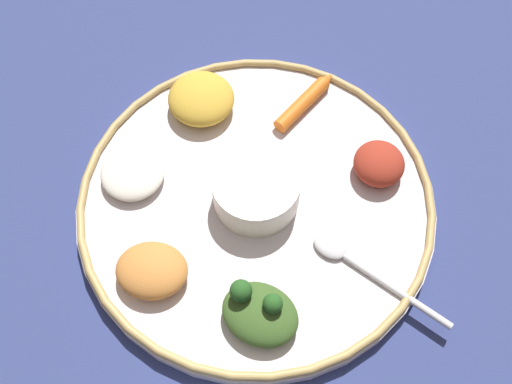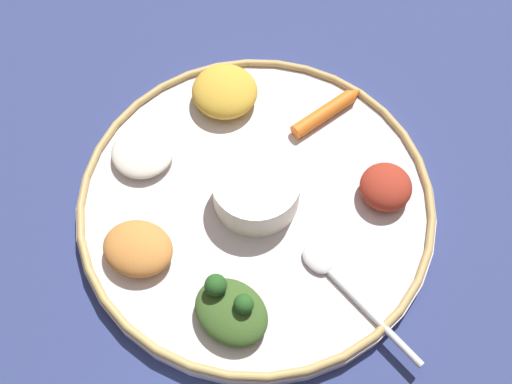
{
  "view_description": "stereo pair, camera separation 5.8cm",
  "coord_description": "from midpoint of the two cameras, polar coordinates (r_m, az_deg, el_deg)",
  "views": [
    {
      "loc": [
        -0.03,
        0.28,
        0.54
      ],
      "look_at": [
        0.0,
        0.0,
        0.03
      ],
      "focal_mm": 41.26,
      "sensor_mm": 36.0,
      "label": 1
    },
    {
      "loc": [
        -0.09,
        0.26,
        0.54
      ],
      "look_at": [
        0.0,
        0.0,
        0.03
      ],
      "focal_mm": 41.26,
      "sensor_mm": 36.0,
      "label": 2
    }
  ],
  "objects": [
    {
      "name": "ground_plane",
      "position": [
        0.61,
        -2.73,
        -1.61
      ],
      "size": [
        2.4,
        2.4,
        0.0
      ],
      "primitive_type": "plane",
      "color": "navy"
    },
    {
      "name": "platter",
      "position": [
        0.6,
        -2.76,
        -1.28
      ],
      "size": [
        0.36,
        0.36,
        0.02
      ],
      "primitive_type": "cylinder",
      "color": "silver",
      "rests_on": "ground_plane"
    },
    {
      "name": "platter_rim",
      "position": [
        0.59,
        -2.8,
        -0.81
      ],
      "size": [
        0.36,
        0.36,
        0.01
      ],
      "primitive_type": "torus",
      "color": "tan",
      "rests_on": "platter"
    },
    {
      "name": "center_bowl",
      "position": [
        0.58,
        -2.88,
        0.03
      ],
      "size": [
        0.09,
        0.09,
        0.04
      ],
      "color": "silver",
      "rests_on": "platter"
    },
    {
      "name": "spoon",
      "position": [
        0.57,
        6.99,
        -7.32
      ],
      "size": [
        0.14,
        0.09,
        0.01
      ],
      "color": "silver",
      "rests_on": "platter"
    },
    {
      "name": "greens_pile",
      "position": [
        0.54,
        -2.82,
        -11.87
      ],
      "size": [
        0.09,
        0.08,
        0.04
      ],
      "color": "#385623",
      "rests_on": "platter"
    },
    {
      "name": "carrot_near_spoon",
      "position": [
        0.65,
        2.26,
        8.61
      ],
      "size": [
        0.06,
        0.09,
        0.02
      ],
      "color": "orange",
      "rests_on": "platter"
    },
    {
      "name": "mound_beet",
      "position": [
        0.61,
        9.18,
        2.48
      ],
      "size": [
        0.06,
        0.06,
        0.03
      ],
      "primitive_type": "ellipsoid",
      "rotation": [
        0.0,
        0.0,
        1.67
      ],
      "color": "maroon",
      "rests_on": "platter"
    },
    {
      "name": "mound_rice_white",
      "position": [
        0.62,
        -14.55,
        1.54
      ],
      "size": [
        0.09,
        0.09,
        0.02
      ],
      "primitive_type": "ellipsoid",
      "rotation": [
        0.0,
        0.0,
        2.29
      ],
      "color": "silver",
      "rests_on": "platter"
    },
    {
      "name": "mound_squash",
      "position": [
        0.56,
        -13.02,
        -7.71
      ],
      "size": [
        0.07,
        0.06,
        0.03
      ],
      "primitive_type": "ellipsoid",
      "rotation": [
        0.0,
        0.0,
        3.12
      ],
      "color": "#C67A38",
      "rests_on": "platter"
    },
    {
      "name": "mound_lentil_yellow",
      "position": [
        0.65,
        -7.93,
        8.74
      ],
      "size": [
        0.1,
        0.1,
        0.03
      ],
      "primitive_type": "ellipsoid",
      "rotation": [
        0.0,
        0.0,
        5.47
      ],
      "color": "gold",
      "rests_on": "platter"
    }
  ]
}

